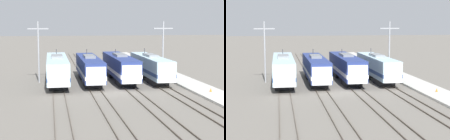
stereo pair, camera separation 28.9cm
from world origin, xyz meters
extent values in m
plane|color=#666059|center=(0.00, 0.00, 0.00)|extent=(400.00, 400.00, 0.00)
cube|color=#4C4238|center=(-8.05, 0.00, 0.07)|extent=(0.07, 120.00, 0.15)
cube|color=#4C4238|center=(-6.61, 0.00, 0.07)|extent=(0.07, 120.00, 0.15)
cube|color=#4C4238|center=(-3.16, 0.00, 0.07)|extent=(0.07, 120.00, 0.15)
cube|color=#4C4238|center=(-1.73, 0.00, 0.07)|extent=(0.07, 120.00, 0.15)
cube|color=#4C4238|center=(1.73, 0.00, 0.07)|extent=(0.07, 120.00, 0.15)
cube|color=#4C4238|center=(3.16, 0.00, 0.07)|extent=(0.07, 120.00, 0.15)
cube|color=#4C4238|center=(6.61, 0.00, 0.07)|extent=(0.07, 120.00, 0.15)
cube|color=#4C4238|center=(8.05, 0.00, 0.07)|extent=(0.07, 120.00, 0.15)
cube|color=#232326|center=(-7.33, 3.86, 0.47)|extent=(2.57, 4.07, 0.95)
cube|color=#232326|center=(-7.33, 13.11, 0.47)|extent=(2.57, 4.07, 0.95)
cube|color=#9EBCCC|center=(-7.33, 8.48, 2.43)|extent=(3.02, 18.50, 2.97)
cube|color=navy|center=(-7.33, 8.48, 1.84)|extent=(3.06, 18.54, 0.53)
cube|color=silver|center=(-7.33, 0.12, 2.21)|extent=(2.78, 1.97, 2.52)
cube|color=black|center=(-7.33, -0.78, 2.76)|extent=(2.36, 0.08, 0.71)
cube|color=gray|center=(-7.33, 8.48, 4.09)|extent=(1.66, 4.62, 0.35)
cylinder|color=#38383D|center=(-7.33, 12.55, 4.39)|extent=(0.12, 0.12, 0.95)
cube|color=black|center=(-2.44, 4.32, 0.47)|extent=(2.42, 3.80, 0.95)
cube|color=black|center=(-2.44, 12.97, 0.47)|extent=(2.42, 3.80, 0.95)
cube|color=navy|center=(-2.44, 8.64, 2.39)|extent=(2.84, 17.29, 2.87)
cube|color=silver|center=(-2.44, 8.64, 1.81)|extent=(2.88, 17.33, 0.52)
cube|color=silver|center=(-2.44, 0.98, 2.17)|extent=(2.62, 2.18, 2.44)
cube|color=black|center=(-2.44, -0.02, 2.71)|extent=(2.22, 0.08, 0.68)
cube|color=slate|center=(-2.44, 8.64, 4.00)|extent=(1.56, 4.32, 0.35)
cylinder|color=#38383D|center=(-2.44, 12.45, 4.34)|extent=(0.12, 0.12, 1.03)
cube|color=black|center=(2.44, 4.81, 0.47)|extent=(2.50, 3.89, 0.95)
cube|color=black|center=(2.44, 13.66, 0.47)|extent=(2.50, 3.89, 0.95)
cube|color=navy|center=(2.44, 9.23, 2.44)|extent=(2.94, 17.69, 2.98)
cube|color=silver|center=(2.44, 9.23, 1.84)|extent=(2.98, 17.73, 0.54)
cube|color=silver|center=(2.44, 1.23, 2.22)|extent=(2.70, 1.87, 2.53)
cube|color=black|center=(2.44, 0.37, 2.77)|extent=(2.30, 0.08, 0.71)
cube|color=slate|center=(2.44, 9.23, 4.11)|extent=(1.62, 4.42, 0.35)
cylinder|color=#38383D|center=(2.44, 13.13, 4.34)|extent=(0.12, 0.12, 0.81)
cube|color=#232326|center=(7.33, 4.71, 0.47)|extent=(2.34, 3.78, 0.95)
cube|color=#232326|center=(7.33, 13.31, 0.47)|extent=(2.34, 3.78, 0.95)
cube|color=#9EBCCC|center=(7.33, 9.01, 2.38)|extent=(2.76, 17.19, 2.86)
cube|color=navy|center=(7.33, 9.01, 1.81)|extent=(2.80, 17.23, 0.51)
cube|color=silver|center=(7.33, 1.55, 2.16)|extent=(2.54, 2.49, 2.43)
cube|color=black|center=(7.33, 0.39, 2.70)|extent=(2.16, 0.08, 0.68)
cube|color=gray|center=(7.33, 9.01, 3.98)|extent=(1.52, 4.30, 0.35)
cylinder|color=#38383D|center=(7.33, 12.79, 4.32)|extent=(0.12, 0.12, 1.02)
cylinder|color=gray|center=(-10.05, 9.38, 4.66)|extent=(0.24, 0.24, 9.31)
cube|color=gray|center=(-10.05, 9.38, 8.19)|extent=(3.12, 0.16, 0.16)
cylinder|color=gray|center=(9.49, 9.38, 4.66)|extent=(0.24, 0.24, 9.31)
cube|color=gray|center=(9.49, 9.38, 8.19)|extent=(3.12, 0.16, 0.16)
cube|color=#B7B5AD|center=(11.99, 0.00, 0.14)|extent=(4.00, 120.00, 0.28)
cone|color=orange|center=(12.05, -3.35, 0.53)|extent=(0.29, 0.29, 0.48)
camera|label=1|loc=(-8.30, -48.12, 9.27)|focal=60.00mm
camera|label=2|loc=(-8.01, -48.17, 9.27)|focal=60.00mm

